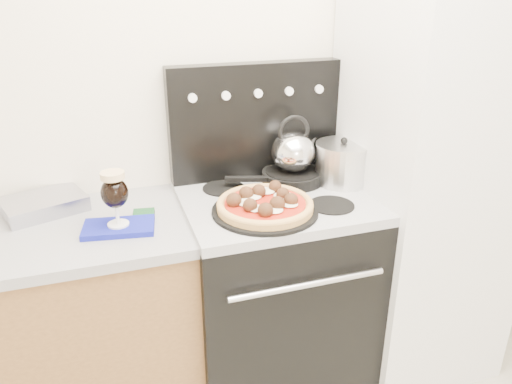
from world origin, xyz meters
name	(u,v)px	position (x,y,z in m)	size (l,w,h in m)	color
room_shell	(379,218)	(0.00, 0.29, 1.25)	(3.52, 3.01, 2.52)	beige
base_cabinet	(6,345)	(-1.02, 1.20, 0.43)	(1.45, 0.60, 0.86)	brown
stove_body	(274,295)	(0.08, 1.18, 0.44)	(0.76, 0.65, 0.88)	black
cooktop	(275,201)	(0.08, 1.18, 0.90)	(0.76, 0.65, 0.04)	#ADADB2
backguard	(255,121)	(0.08, 1.45, 1.17)	(0.76, 0.08, 0.50)	black
fridge	(426,173)	(0.78, 1.15, 0.95)	(0.64, 0.68, 1.90)	silver
foil_sheet	(44,204)	(-0.82, 1.37, 0.93)	(0.30, 0.22, 0.06)	silver
oven_mitt	(119,227)	(-0.55, 1.11, 0.91)	(0.25, 0.15, 0.02)	#141A9C
beer_glass	(115,199)	(-0.55, 1.11, 1.03)	(0.10, 0.10, 0.21)	black
pizza_pan	(265,211)	(-0.01, 1.05, 0.93)	(0.41, 0.41, 0.01)	black
pizza	(265,203)	(-0.01, 1.05, 0.96)	(0.37, 0.37, 0.05)	#DEAF54
skillet	(292,176)	(0.21, 1.31, 0.94)	(0.27, 0.27, 0.05)	black
tea_kettle	(293,148)	(0.21, 1.31, 1.07)	(0.19, 0.19, 0.21)	silver
stock_pot	(342,164)	(0.41, 1.24, 1.00)	(0.23, 0.23, 0.17)	silver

